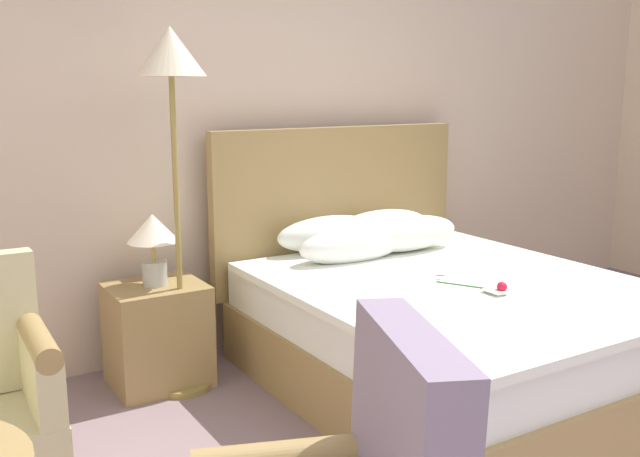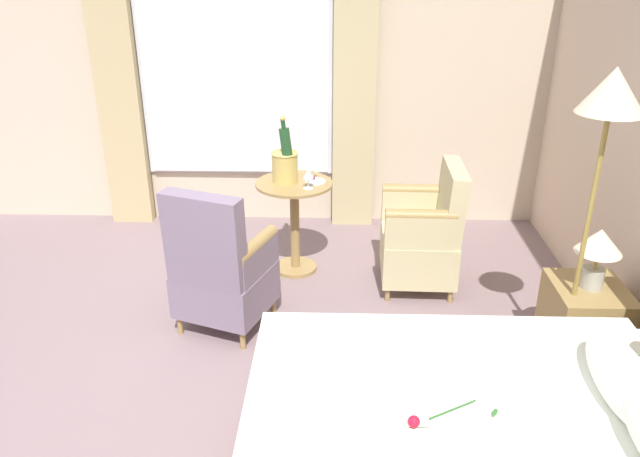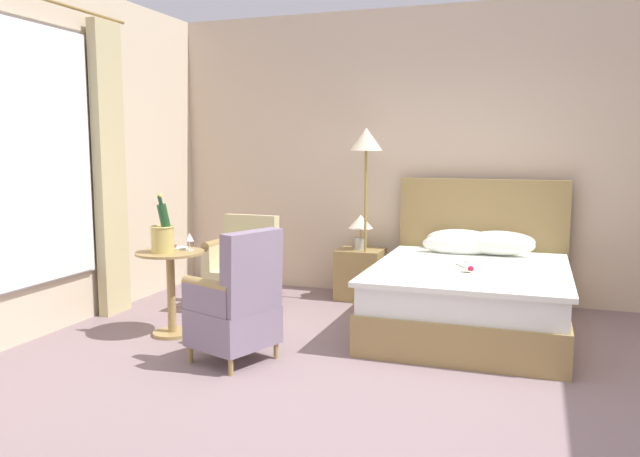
{
  "view_description": "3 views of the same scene",
  "coord_description": "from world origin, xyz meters",
  "px_view_note": "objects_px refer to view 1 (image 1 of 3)",
  "views": [
    {
      "loc": [
        -2.03,
        -1.06,
        1.52
      ],
      "look_at": [
        -0.8,
        0.96,
        1.04
      ],
      "focal_mm": 40.0,
      "sensor_mm": 36.0,
      "label": 1
    },
    {
      "loc": [
        2.23,
        0.87,
        2.3
      ],
      "look_at": [
        -1.06,
        0.77,
        0.82
      ],
      "focal_mm": 35.0,
      "sensor_mm": 36.0,
      "label": 2
    },
    {
      "loc": [
        0.78,
        -3.91,
        1.59
      ],
      "look_at": [
        -0.91,
        0.96,
        0.92
      ],
      "focal_mm": 35.0,
      "sensor_mm": 36.0,
      "label": 3
    }
  ],
  "objects_px": {
    "bedside_lamp": "(153,236)",
    "nightstand": "(158,335)",
    "floor_lamp_brass": "(172,89)",
    "bed": "(436,320)"
  },
  "relations": [
    {
      "from": "nightstand",
      "to": "floor_lamp_brass",
      "type": "height_order",
      "value": "floor_lamp_brass"
    },
    {
      "from": "bed",
      "to": "nightstand",
      "type": "xyz_separation_m",
      "value": [
        -1.22,
        0.74,
        -0.08
      ]
    },
    {
      "from": "bed",
      "to": "floor_lamp_brass",
      "type": "height_order",
      "value": "floor_lamp_brass"
    },
    {
      "from": "bedside_lamp",
      "to": "floor_lamp_brass",
      "type": "relative_size",
      "value": 0.2
    },
    {
      "from": "bed",
      "to": "nightstand",
      "type": "bearing_deg",
      "value": 148.62
    },
    {
      "from": "bedside_lamp",
      "to": "nightstand",
      "type": "bearing_deg",
      "value": 0.0
    },
    {
      "from": "nightstand",
      "to": "bedside_lamp",
      "type": "relative_size",
      "value": 1.45
    },
    {
      "from": "nightstand",
      "to": "bedside_lamp",
      "type": "xyz_separation_m",
      "value": [
        -0.0,
        0.0,
        0.52
      ]
    },
    {
      "from": "nightstand",
      "to": "floor_lamp_brass",
      "type": "xyz_separation_m",
      "value": [
        0.08,
        -0.12,
        1.24
      ]
    },
    {
      "from": "bedside_lamp",
      "to": "bed",
      "type": "bearing_deg",
      "value": -31.38
    }
  ]
}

